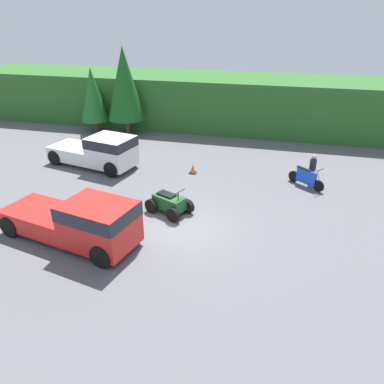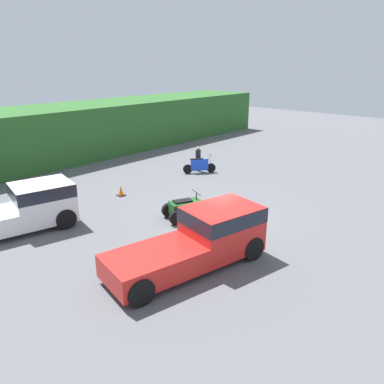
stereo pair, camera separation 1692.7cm
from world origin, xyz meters
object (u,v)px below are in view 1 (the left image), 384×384
(quad_atv, at_px, (169,203))
(rider_person, at_px, (312,168))
(dirt_bike, at_px, (306,178))
(traffic_cone, at_px, (193,169))
(pickup_truck_red, at_px, (81,221))
(pickup_truck_second, at_px, (100,151))

(quad_atv, xyz_separation_m, rider_person, (6.43, 4.83, 0.43))
(dirt_bike, relative_size, traffic_cone, 3.25)
(pickup_truck_red, height_order, pickup_truck_second, same)
(rider_person, distance_m, traffic_cone, 6.53)
(traffic_cone, bearing_deg, pickup_truck_red, -107.55)
(pickup_truck_red, xyz_separation_m, pickup_truck_second, (-2.97, 7.58, -0.00))
(dirt_bike, relative_size, quad_atv, 0.77)
(rider_person, relative_size, traffic_cone, 3.05)
(dirt_bike, xyz_separation_m, rider_person, (0.27, 0.36, 0.42))
(rider_person, xyz_separation_m, traffic_cone, (-6.50, -0.06, -0.66))
(pickup_truck_second, height_order, quad_atv, pickup_truck_second)
(pickup_truck_red, height_order, rider_person, pickup_truck_red)
(dirt_bike, bearing_deg, traffic_cone, -145.16)
(rider_person, bearing_deg, pickup_truck_second, -152.93)
(rider_person, bearing_deg, pickup_truck_red, -113.47)
(pickup_truck_red, bearing_deg, quad_atv, 63.15)
(pickup_truck_red, distance_m, dirt_bike, 11.67)
(pickup_truck_second, distance_m, rider_person, 12.00)
(pickup_truck_red, relative_size, quad_atv, 2.66)
(pickup_truck_red, bearing_deg, traffic_cone, 84.49)
(pickup_truck_red, bearing_deg, dirt_bike, 53.37)
(quad_atv, height_order, rider_person, rider_person)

